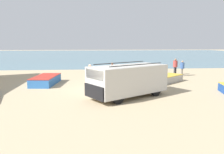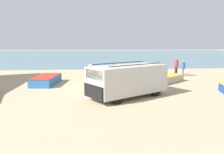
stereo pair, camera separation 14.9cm
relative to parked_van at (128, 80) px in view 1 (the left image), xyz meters
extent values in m
plane|color=tan|center=(-1.41, 3.00, -1.11)|extent=(200.00, 200.00, 0.00)
cube|color=slate|center=(-1.41, 55.00, -1.11)|extent=(120.00, 80.00, 0.01)
cube|color=beige|center=(0.02, 0.01, 0.02)|extent=(5.36, 4.40, 1.71)
cube|color=black|center=(-2.16, -1.34, -0.45)|extent=(1.08, 1.65, 0.77)
cube|color=#1E232D|center=(-2.09, -1.30, 0.52)|extent=(1.00, 1.56, 0.55)
cylinder|color=black|center=(-0.83, -1.57, -0.72)|extent=(0.78, 0.60, 0.78)
cylinder|color=black|center=(-1.78, -0.05, -0.72)|extent=(0.78, 0.60, 0.78)
cylinder|color=black|center=(1.82, 0.08, -0.72)|extent=(0.78, 0.60, 0.78)
cylinder|color=black|center=(0.88, 1.60, -0.72)|extent=(0.78, 0.60, 0.78)
cylinder|color=black|center=(0.45, -0.66, 1.00)|extent=(3.54, 2.22, 0.05)
cylinder|color=black|center=(-0.40, 0.69, 1.00)|extent=(3.54, 2.22, 0.05)
cube|color=#ADA89E|center=(4.12, 4.86, -0.82)|extent=(3.67, 3.42, 0.57)
cone|color=#ADA89E|center=(2.44, 3.43, -0.82)|extent=(0.96, 0.93, 0.55)
cube|color=gold|center=(4.12, 4.86, -0.60)|extent=(1.00, 1.13, 0.05)
cube|color=gold|center=(4.12, 4.86, -0.52)|extent=(3.71, 3.45, 0.04)
cube|color=#2D66AD|center=(-6.08, 4.93, -0.79)|extent=(2.00, 3.88, 0.65)
cone|color=#2D66AD|center=(-5.84, 7.20, -0.79)|extent=(0.70, 0.88, 0.61)
cube|color=#B22D23|center=(-6.08, 4.93, -0.53)|extent=(1.50, 0.35, 0.05)
cube|color=#B22D23|center=(-6.08, 4.93, -0.45)|extent=(2.02, 3.92, 0.04)
cylinder|color=#38383D|center=(6.72, 9.21, -0.68)|extent=(0.16, 0.16, 0.86)
cylinder|color=#38383D|center=(6.55, 9.14, -0.68)|extent=(0.16, 0.16, 0.86)
cylinder|color=#993833|center=(6.63, 9.18, 0.09)|extent=(0.46, 0.46, 0.68)
sphere|color=#8C664C|center=(6.63, 9.18, 0.54)|extent=(0.23, 0.23, 0.23)
cylinder|color=#5B564C|center=(-0.42, 5.54, -0.70)|extent=(0.16, 0.16, 0.83)
cylinder|color=#5B564C|center=(-0.51, 5.69, -0.70)|extent=(0.16, 0.16, 0.83)
cylinder|color=#993833|center=(-0.47, 5.61, 0.04)|extent=(0.45, 0.45, 0.65)
sphere|color=#8C664C|center=(-0.47, 5.61, 0.48)|extent=(0.22, 0.22, 0.22)
cylinder|color=#5B564C|center=(7.09, 8.45, -0.72)|extent=(0.15, 0.15, 0.78)
cylinder|color=#5B564C|center=(7.05, 8.29, -0.72)|extent=(0.15, 0.15, 0.78)
cylinder|color=#335189|center=(7.07, 8.37, -0.03)|extent=(0.42, 0.42, 0.62)
sphere|color=tan|center=(7.07, 8.37, 0.39)|extent=(0.21, 0.21, 0.21)
cylinder|color=#38383D|center=(-2.41, 3.83, -0.69)|extent=(0.16, 0.16, 0.84)
cylinder|color=#38383D|center=(-2.42, 3.66, -0.69)|extent=(0.16, 0.16, 0.84)
cylinder|color=#993833|center=(-2.42, 3.75, 0.06)|extent=(0.46, 0.46, 0.67)
sphere|color=tan|center=(-2.42, 3.75, 0.51)|extent=(0.23, 0.23, 0.23)
camera|label=1|loc=(-2.25, -13.33, 2.24)|focal=35.00mm
camera|label=2|loc=(-2.10, -13.35, 2.24)|focal=35.00mm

